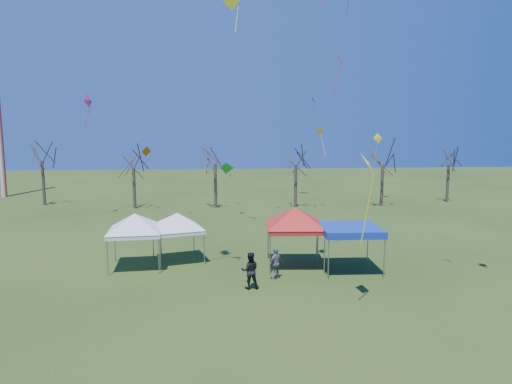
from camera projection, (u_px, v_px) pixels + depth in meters
ground at (258, 286)px, 24.01m from camera, size 140.00×140.00×0.00m
tree_0 at (41, 145)px, 48.44m from camera, size 3.83×3.83×8.44m
tree_1 at (133, 153)px, 46.66m from camera, size 3.42×3.42×7.54m
tree_2 at (215, 147)px, 47.00m from camera, size 3.71×3.71×8.18m
tree_3 at (296, 149)px, 47.38m from camera, size 3.59×3.59×7.91m
tree_4 at (383, 149)px, 48.10m from camera, size 3.58×3.58×7.89m
tree_5 at (450, 151)px, 50.86m from camera, size 3.39×3.39×7.46m
tent_white_west at (135, 217)px, 26.93m from camera, size 4.27×4.27×3.78m
tent_white_mid at (177, 216)px, 28.20m from camera, size 3.86×3.86×3.55m
tent_red at (295, 211)px, 27.21m from camera, size 4.70×4.70×4.16m
tent_blue at (350, 230)px, 26.43m from camera, size 3.44×3.44×2.63m
person_grey at (276, 263)px, 25.12m from camera, size 1.06×0.99×1.76m
person_dark at (250, 270)px, 23.58m from camera, size 0.95×0.74×1.93m
kite_5 at (368, 165)px, 20.34m from camera, size 1.14×1.50×4.32m
kite_1 at (227, 168)px, 26.43m from camera, size 0.89×0.64×1.86m
kite_19 at (313, 100)px, 43.42m from camera, size 0.50×0.71×1.88m
kite_17 at (339, 57)px, 28.07m from camera, size 0.65×0.93×2.63m
kite_22 at (320, 132)px, 45.83m from camera, size 1.06×0.90×3.04m
kite_11 at (232, 1)px, 33.92m from camera, size 1.40×0.93×3.00m
kite_13 at (146, 152)px, 45.03m from camera, size 1.08×1.03×2.76m
kite_2 at (88, 101)px, 40.84m from camera, size 0.86×1.50×3.61m
kite_12 at (378, 139)px, 45.78m from camera, size 1.12×0.64×3.35m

